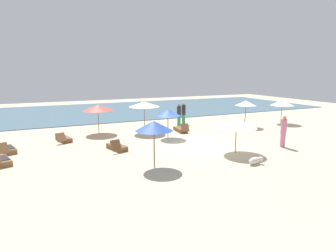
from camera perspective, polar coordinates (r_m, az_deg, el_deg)
The scene contains 18 objects.
ground_plane at distance 17.79m, azimuth 5.23°, elevation -3.52°, with size 60.00×60.00×0.00m, color beige.
ocean_water at distance 33.38m, azimuth -9.22°, elevation 3.32°, with size 48.00×16.00×0.06m, color #476B7F.
umbrella_0 at distance 12.82m, azimuth -2.92°, elevation 0.02°, with size 1.75×1.75×2.26m.
umbrella_2 at distance 18.77m, azimuth -0.01°, elevation 2.78°, with size 1.74×1.74×1.99m.
umbrella_3 at distance 20.73m, azimuth -14.32°, elevation 3.70°, with size 2.21×2.21×2.14m.
umbrella_4 at distance 23.58m, azimuth 15.80°, elevation 4.57°, with size 1.72×1.72×2.18m.
umbrella_5 at distance 15.64m, azimuth 13.99°, elevation 0.56°, with size 2.26×2.26×1.96m.
umbrella_6 at distance 26.07m, azimuth 22.56°, elevation 4.48°, with size 2.00×2.00×2.10m.
umbrella_7 at distance 20.51m, azimuth -4.94°, elevation 4.52°, with size 2.27×2.27×2.34m.
lounger_0 at distance 19.37m, azimuth -20.79°, elevation -2.49°, with size 1.05×1.79×0.68m.
lounger_1 at distance 21.02m, azimuth 2.64°, elevation -0.73°, with size 0.71×1.71×0.71m.
lounger_2 at distance 16.42m, azimuth -10.54°, elevation -4.30°, with size 1.04×1.73×0.75m.
lounger_3 at distance 18.08m, azimuth -30.23°, elevation -4.22°, with size 1.05×1.78×0.70m.
lounger_4 at distance 15.97m, azimuth -31.18°, elevation -6.19°, with size 1.08×1.78×0.70m.
person_0 at distance 22.78m, azimuth 2.27°, elevation 2.29°, with size 0.48×0.48×1.93m.
person_1 at distance 24.05m, azimuth 3.24°, elevation 2.68°, with size 0.43×0.43×1.89m.
person_2 at distance 17.98m, azimuth 22.75°, elevation -0.97°, with size 0.37×0.37×1.94m.
dog at distance 14.33m, azimuth 17.57°, elevation -6.82°, with size 0.85×0.49×0.38m.
Camera 1 is at (-8.50, -14.98, 4.49)m, focal length 29.48 mm.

